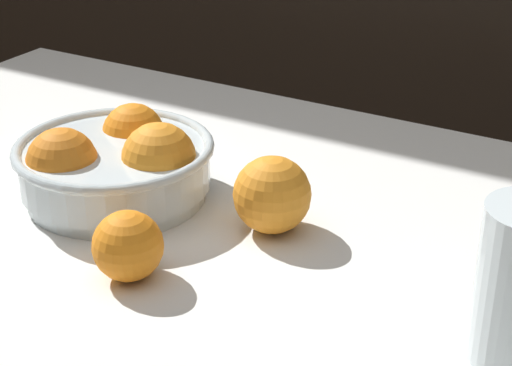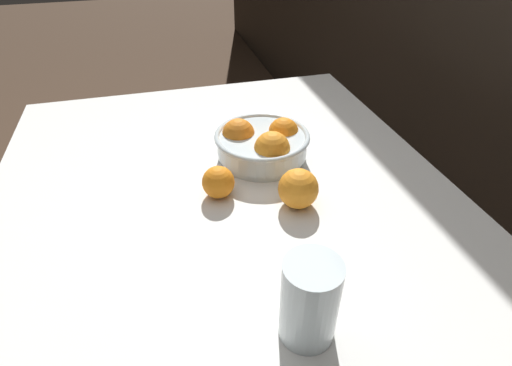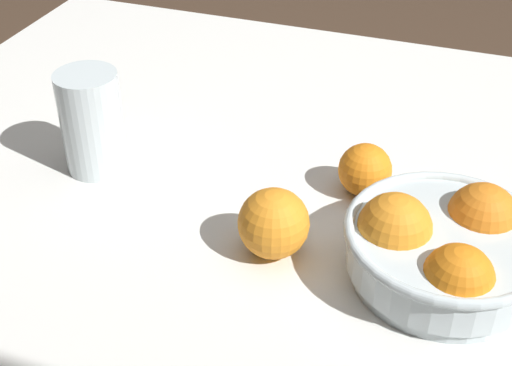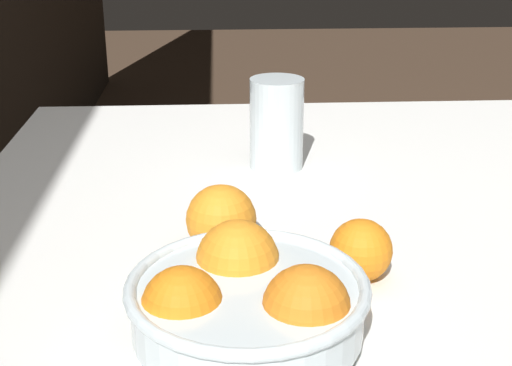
# 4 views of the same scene
# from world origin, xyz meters

# --- Properties ---
(dining_table) EXTENTS (1.31, 0.99, 0.75)m
(dining_table) POSITION_xyz_m (0.00, 0.00, 0.68)
(dining_table) COLOR white
(dining_table) RESTS_ON ground_plane
(fruit_bowl) EXTENTS (0.22, 0.22, 0.10)m
(fruit_bowl) POSITION_xyz_m (-0.18, 0.11, 0.80)
(fruit_bowl) COLOR silver
(fruit_bowl) RESTS_ON dining_table
(juice_glass) EXTENTS (0.08, 0.08, 0.14)m
(juice_glass) POSITION_xyz_m (0.29, 0.05, 0.81)
(juice_glass) COLOR #F4A314
(juice_glass) RESTS_ON dining_table
(orange_loose_near_bowl) EXTENTS (0.07, 0.07, 0.07)m
(orange_loose_near_bowl) POSITION_xyz_m (-0.07, -0.01, 0.79)
(orange_loose_near_bowl) COLOR orange
(orange_loose_near_bowl) RESTS_ON dining_table
(orange_loose_front) EXTENTS (0.08, 0.08, 0.08)m
(orange_loose_front) POSITION_xyz_m (0.01, 0.14, 0.79)
(orange_loose_front) COLOR orange
(orange_loose_front) RESTS_ON dining_table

